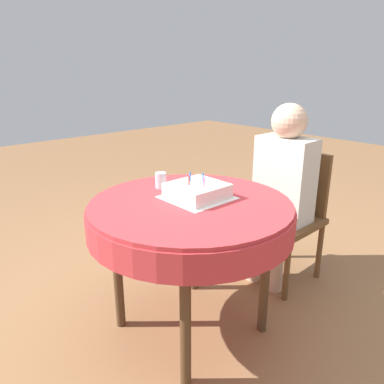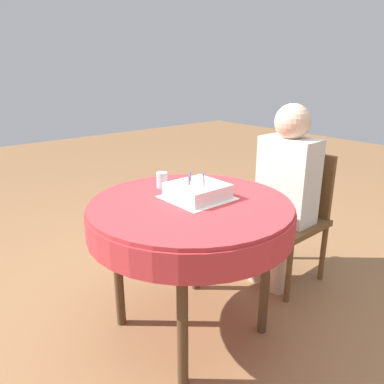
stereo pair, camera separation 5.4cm
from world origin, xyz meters
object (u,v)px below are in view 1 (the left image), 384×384
Objects in this scene: chair at (288,211)px; drinking_glass at (161,180)px; person at (283,179)px; birthday_cake at (197,191)px.

drinking_glass is (-0.27, -0.84, 0.32)m from chair.
drinking_glass is (-0.28, -0.75, 0.08)m from person.
person is 0.72m from birthday_cake.
chair is 0.73× the size of person.
birthday_cake is at bearing 7.84° from drinking_glass.
chair is 3.32× the size of birthday_cake.
person is at bearing 69.76° from drinking_glass.
drinking_glass is at bearing -172.16° from birthday_cake.
person is 0.80m from drinking_glass.
person reaches higher than birthday_cake.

